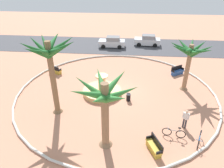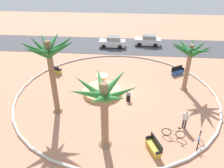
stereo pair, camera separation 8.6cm
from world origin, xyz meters
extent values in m
plane|color=tan|center=(0.00, 0.00, 0.00)|extent=(80.00, 80.00, 0.00)
torus|color=silver|center=(0.00, 0.00, 0.10)|extent=(19.57, 19.57, 0.20)
cube|color=#424247|center=(0.00, 14.19, 0.01)|extent=(48.00, 8.00, 0.03)
cylinder|color=tan|center=(-1.39, -0.32, 0.23)|extent=(3.79, 3.79, 0.45)
cylinder|color=teal|center=(-1.39, -0.32, 0.19)|extent=(3.34, 3.34, 0.34)
cylinder|color=tan|center=(-1.39, -0.32, 1.17)|extent=(0.68, 0.68, 1.44)
cylinder|color=#E0B370|center=(-1.39, -0.32, 1.95)|extent=(1.21, 1.21, 0.12)
cylinder|color=#8E6B4C|center=(6.91, 1.28, 2.39)|extent=(0.44, 0.44, 4.79)
cone|color=#8E6B4C|center=(6.91, 1.28, 0.25)|extent=(0.84, 0.84, 0.50)
cone|color=#1E6028|center=(7.82, 1.15, 4.27)|extent=(2.17, 0.85, 1.52)
cone|color=#1E6028|center=(7.69, 1.85, 4.37)|extent=(2.08, 1.72, 1.34)
cone|color=#1E6028|center=(7.18, 2.22, 4.41)|extent=(1.15, 2.24, 1.28)
cone|color=#1E6028|center=(6.44, 2.13, 4.37)|extent=(1.54, 2.16, 1.35)
cone|color=#1E6028|center=(5.97, 1.54, 4.39)|extent=(2.23, 1.12, 1.32)
cone|color=#1E6028|center=(5.97, 1.08, 4.36)|extent=(2.22, 1.00, 1.37)
cone|color=#1E6028|center=(6.42, 0.39, 4.50)|extent=(1.55, 2.18, 1.12)
cone|color=#1E6028|center=(6.93, 0.31, 4.37)|extent=(0.62, 2.17, 1.35)
cone|color=#1E6028|center=(7.60, 0.57, 4.42)|extent=(1.91, 1.95, 1.26)
cylinder|color=brown|center=(-4.86, -3.66, 3.19)|extent=(0.46, 0.46, 6.38)
cone|color=brown|center=(-4.86, -3.66, 0.25)|extent=(0.88, 0.88, 0.50)
cone|color=#1E6028|center=(-3.87, -3.63, 5.87)|extent=(2.27, 0.64, 1.52)
cone|color=#1E6028|center=(-4.05, -3.06, 5.89)|extent=(2.15, 1.80, 1.48)
cone|color=#1E6028|center=(-4.78, -2.58, 6.08)|extent=(0.74, 2.35, 1.14)
cone|color=#1E6028|center=(-5.42, -2.81, 5.90)|extent=(1.71, 2.21, 1.46)
cone|color=#1E6028|center=(-5.72, -3.22, 5.80)|extent=(2.22, 1.52, 1.64)
cone|color=#1E6028|center=(-5.80, -3.93, 5.82)|extent=(2.29, 1.16, 1.60)
cone|color=#1E6028|center=(-5.36, -4.50, 5.81)|extent=(1.62, 2.20, 1.61)
cone|color=#1E6028|center=(-4.78, -4.67, 5.89)|extent=(0.74, 2.30, 1.48)
cone|color=#1E6028|center=(-4.11, -4.35, 5.90)|extent=(2.05, 1.95, 1.45)
cylinder|color=#8E6B4C|center=(-0.25, -7.16, 2.50)|extent=(0.52, 0.52, 5.01)
cone|color=#8E6B4C|center=(-0.25, -7.16, 0.25)|extent=(0.99, 0.99, 0.50)
cone|color=#337F38|center=(0.76, -7.28, 4.43)|extent=(2.36, 0.83, 1.63)
cone|color=#337F38|center=(0.34, -6.22, 4.65)|extent=(1.75, 2.32, 1.25)
cone|color=#337F38|center=(-0.62, -6.12, 4.62)|extent=(1.33, 2.44, 1.31)
cone|color=#337F38|center=(-1.22, -6.81, 4.45)|extent=(2.38, 1.30, 1.60)
cone|color=#337F38|center=(-1.18, -7.69, 4.54)|extent=(2.33, 1.67, 1.44)
cone|color=#337F38|center=(-0.44, -8.18, 4.47)|extent=(0.98, 2.40, 1.56)
cone|color=#337F38|center=(0.42, -7.93, 4.44)|extent=(1.94, 2.12, 1.61)
cube|color=gold|center=(3.10, -7.49, 0.45)|extent=(1.07, 1.67, 0.12)
cube|color=black|center=(3.29, -7.41, 0.75)|extent=(0.69, 1.51, 0.50)
cube|color=gold|center=(3.10, -7.49, 0.20)|extent=(0.99, 1.54, 0.39)
cube|color=black|center=(3.39, -8.19, 0.59)|extent=(0.45, 0.25, 0.24)
cube|color=black|center=(2.81, -6.80, 0.59)|extent=(0.45, 0.25, 0.24)
cube|color=gold|center=(-7.48, 3.74, 0.45)|extent=(1.65, 1.16, 0.12)
cube|color=black|center=(-7.57, 3.55, 0.75)|extent=(1.47, 0.79, 0.50)
cube|color=gold|center=(-7.48, 3.74, 0.20)|extent=(1.52, 1.07, 0.39)
cube|color=black|center=(-8.15, 4.08, 0.59)|extent=(0.27, 0.44, 0.24)
cube|color=black|center=(-6.81, 3.41, 0.59)|extent=(0.27, 0.44, 0.24)
cube|color=#335BA8|center=(6.84, 4.64, 0.45)|extent=(1.60, 1.31, 0.12)
cube|color=black|center=(6.72, 4.81, 0.75)|extent=(1.37, 0.96, 0.50)
cube|color=#2B4E8F|center=(6.84, 4.64, 0.20)|extent=(1.48, 1.21, 0.39)
cube|color=black|center=(7.46, 5.06, 0.59)|extent=(0.32, 0.42, 0.24)
cube|color=black|center=(6.22, 4.22, 0.59)|extent=(0.32, 0.42, 0.24)
cylinder|color=black|center=(1.25, -1.37, 0.35)|extent=(0.40, 0.40, 0.70)
torus|color=#4C4C51|center=(1.25, -1.37, 0.70)|extent=(0.46, 0.46, 0.06)
torus|color=black|center=(6.18, -7.01, 0.36)|extent=(0.32, 0.69, 0.72)
torus|color=black|center=(6.56, -6.08, 0.36)|extent=(0.32, 0.69, 0.72)
cylinder|color=#1E66B2|center=(6.37, -6.55, 0.59)|extent=(0.40, 0.90, 0.05)
cylinder|color=#1E66B2|center=(6.50, -6.22, 0.74)|extent=(0.04, 0.04, 0.30)
cube|color=black|center=(6.50, -6.22, 0.91)|extent=(0.17, 0.22, 0.06)
cylinder|color=#1E66B2|center=(6.20, -6.97, 0.73)|extent=(0.42, 0.19, 0.03)
torus|color=black|center=(4.20, -5.85, 0.36)|extent=(0.72, 0.20, 0.72)
torus|color=black|center=(5.19, -6.04, 0.36)|extent=(0.72, 0.20, 0.72)
cylinder|color=#99999E|center=(4.70, -5.94, 0.59)|extent=(0.94, 0.23, 0.05)
cylinder|color=#99999E|center=(5.04, -6.01, 0.74)|extent=(0.04, 0.04, 0.30)
cube|color=black|center=(5.04, -6.01, 0.91)|extent=(0.22, 0.14, 0.06)
cylinder|color=#99999E|center=(4.25, -5.86, 0.73)|extent=(0.11, 0.44, 0.03)
cylinder|color=#33333D|center=(5.78, -4.87, 0.43)|extent=(0.14, 0.14, 0.86)
cylinder|color=#33333D|center=(5.62, -4.77, 0.43)|extent=(0.14, 0.14, 0.86)
cube|color=white|center=(5.70, -4.82, 1.14)|extent=(0.39, 0.35, 0.56)
sphere|color=beige|center=(5.70, -4.82, 1.54)|extent=(0.22, 0.22, 0.22)
cylinder|color=white|center=(5.88, -4.94, 1.14)|extent=(0.09, 0.09, 0.53)
cylinder|color=white|center=(5.51, -4.70, 1.14)|extent=(0.09, 0.09, 0.53)
cube|color=silver|center=(-1.64, 13.47, 0.64)|extent=(4.01, 1.71, 0.90)
cube|color=gray|center=(-1.44, 13.47, 1.36)|extent=(2.01, 1.45, 0.60)
cube|color=#333D47|center=(-2.34, 13.47, 1.28)|extent=(0.30, 1.36, 0.51)
cylinder|color=black|center=(-2.88, 12.61, 0.32)|extent=(0.64, 0.22, 0.64)
cylinder|color=black|center=(-2.89, 14.31, 0.32)|extent=(0.64, 0.22, 0.64)
cylinder|color=black|center=(-0.40, 12.62, 0.32)|extent=(0.64, 0.22, 0.64)
cylinder|color=black|center=(-0.41, 14.32, 0.32)|extent=(0.64, 0.22, 0.64)
cube|color=silver|center=(3.85, 14.80, 0.64)|extent=(4.09, 1.92, 0.90)
cube|color=gray|center=(4.05, 14.79, 1.36)|extent=(2.08, 1.55, 0.60)
cube|color=#333D47|center=(3.15, 14.84, 1.28)|extent=(0.37, 1.37, 0.51)
cylinder|color=black|center=(2.57, 14.02, 0.32)|extent=(0.65, 0.26, 0.64)
cylinder|color=black|center=(2.66, 15.72, 0.32)|extent=(0.65, 0.26, 0.64)
cylinder|color=black|center=(5.04, 13.89, 0.32)|extent=(0.65, 0.26, 0.64)
cylinder|color=black|center=(5.14, 15.58, 0.32)|extent=(0.65, 0.26, 0.64)
camera|label=1|loc=(1.18, -18.24, 11.23)|focal=34.08mm
camera|label=2|loc=(1.27, -18.23, 11.23)|focal=34.08mm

